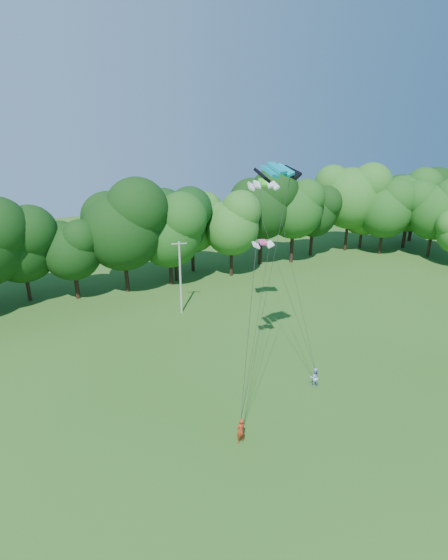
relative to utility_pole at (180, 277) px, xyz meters
name	(u,v)px	position (x,y,z in m)	size (l,w,h in m)	color
ground	(340,526)	(-1.72, -27.44, -3.97)	(160.00, 160.00, 0.00)	#245417
utility_pole	(180,277)	(0.00, 0.00, 0.00)	(1.51, 0.45, 7.69)	#ADADA4
kite_flyer_left	(241,431)	(-3.45, -19.84, -3.09)	(0.64, 0.42, 1.75)	#AE3016
kite_flyer_right	(314,377)	(4.46, -16.89, -3.18)	(0.77, 0.60, 1.57)	#ADC2F0
kite_teal	(277,168)	(1.36, -15.25, 12.34)	(3.27, 1.89, 0.66)	#058A9E
kite_green	(263,182)	(5.28, -6.96, 10.10)	(2.79, 1.74, 0.53)	#34D41F
kite_pink	(263,242)	(1.57, -13.45, 6.95)	(1.67, 1.09, 0.26)	#DA3C7F
tree_back_center	(174,222)	(2.75, 9.10, 3.54)	(8.27, 8.27, 12.02)	#311C13
tree_back_east	(365,202)	(33.28, 10.16, 3.12)	(7.81, 7.81, 11.35)	#362215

